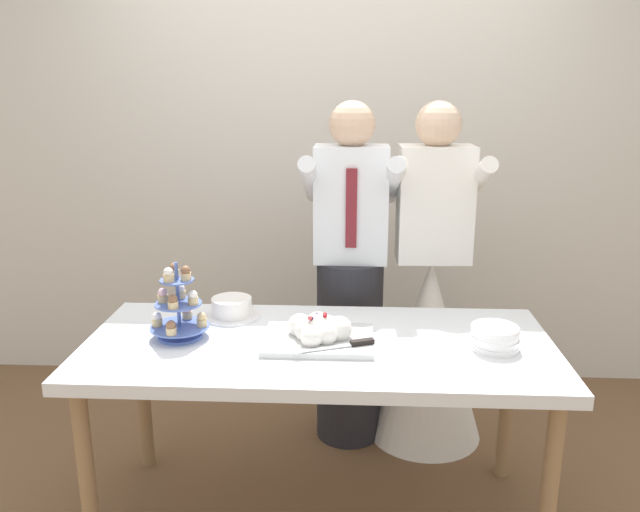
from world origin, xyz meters
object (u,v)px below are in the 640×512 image
(dessert_table, at_px, (319,359))
(cupcake_stand, at_px, (179,309))
(plate_stack, at_px, (495,338))
(person_groom, at_px, (350,295))
(main_cake_tray, at_px, (318,332))
(person_bride, at_px, (429,326))
(round_cake, at_px, (232,308))

(dessert_table, xyz_separation_m, cupcake_stand, (-0.54, 0.01, 0.19))
(plate_stack, distance_m, person_groom, 0.87)
(plate_stack, relative_size, person_groom, 0.11)
(main_cake_tray, xyz_separation_m, person_groom, (0.12, 0.66, -0.07))
(dessert_table, bearing_deg, cupcake_stand, 178.69)
(main_cake_tray, bearing_deg, person_bride, 53.30)
(dessert_table, relative_size, round_cake, 7.50)
(dessert_table, height_order, main_cake_tray, main_cake_tray)
(dessert_table, height_order, round_cake, round_cake)
(cupcake_stand, distance_m, person_bride, 1.27)
(person_bride, bearing_deg, person_groom, -176.90)
(main_cake_tray, relative_size, person_bride, 0.26)
(dessert_table, bearing_deg, person_groom, 79.66)
(main_cake_tray, relative_size, plate_stack, 2.33)
(round_cake, xyz_separation_m, person_groom, (0.50, 0.40, -0.07))
(cupcake_stand, height_order, main_cake_tray, cupcake_stand)
(cupcake_stand, bearing_deg, round_cake, 55.13)
(person_bride, bearing_deg, round_cake, -154.69)
(dessert_table, xyz_separation_m, main_cake_tray, (-0.00, -0.02, 0.12))
(main_cake_tray, bearing_deg, round_cake, 145.58)
(plate_stack, bearing_deg, person_groom, 128.87)
(cupcake_stand, relative_size, person_bride, 0.18)
(person_groom, height_order, person_bride, same)
(plate_stack, bearing_deg, person_bride, 102.71)
(cupcake_stand, relative_size, main_cake_tray, 0.71)
(cupcake_stand, height_order, person_groom, person_groom)
(cupcake_stand, height_order, round_cake, cupcake_stand)
(main_cake_tray, xyz_separation_m, plate_stack, (0.66, -0.02, 0.00))
(main_cake_tray, height_order, round_cake, main_cake_tray)
(cupcake_stand, distance_m, plate_stack, 1.21)
(plate_stack, height_order, round_cake, plate_stack)
(plate_stack, distance_m, person_bride, 0.75)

